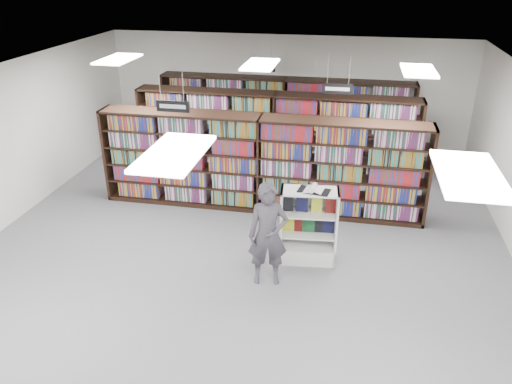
% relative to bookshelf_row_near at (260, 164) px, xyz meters
% --- Properties ---
extents(floor, '(12.00, 12.00, 0.00)m').
position_rel_bookshelf_row_near_xyz_m(floor, '(0.00, -2.00, -1.05)').
color(floor, '#59585E').
rests_on(floor, ground).
extents(ceiling, '(10.00, 12.00, 0.10)m').
position_rel_bookshelf_row_near_xyz_m(ceiling, '(0.00, -2.00, 2.15)').
color(ceiling, white).
rests_on(ceiling, wall_back).
extents(wall_back, '(10.00, 0.10, 3.20)m').
position_rel_bookshelf_row_near_xyz_m(wall_back, '(0.00, 4.00, 0.55)').
color(wall_back, silver).
rests_on(wall_back, ground).
extents(bookshelf_row_near, '(7.00, 0.60, 2.10)m').
position_rel_bookshelf_row_near_xyz_m(bookshelf_row_near, '(0.00, 0.00, 0.00)').
color(bookshelf_row_near, black).
rests_on(bookshelf_row_near, floor).
extents(bookshelf_row_mid, '(7.00, 0.60, 2.10)m').
position_rel_bookshelf_row_near_xyz_m(bookshelf_row_mid, '(0.00, 2.00, 0.00)').
color(bookshelf_row_mid, black).
rests_on(bookshelf_row_mid, floor).
extents(bookshelf_row_far, '(7.00, 0.60, 2.10)m').
position_rel_bookshelf_row_near_xyz_m(bookshelf_row_far, '(0.00, 3.70, 0.00)').
color(bookshelf_row_far, black).
rests_on(bookshelf_row_far, floor).
extents(aisle_sign_left, '(0.65, 0.02, 0.80)m').
position_rel_bookshelf_row_near_xyz_m(aisle_sign_left, '(-1.50, -1.00, 1.48)').
color(aisle_sign_left, '#B2B2B7').
rests_on(aisle_sign_left, ceiling).
extents(aisle_sign_right, '(0.65, 0.02, 0.80)m').
position_rel_bookshelf_row_near_xyz_m(aisle_sign_right, '(1.50, 1.00, 1.48)').
color(aisle_sign_right, '#B2B2B7').
rests_on(aisle_sign_right, ceiling).
extents(aisle_sign_center, '(0.65, 0.02, 0.80)m').
position_rel_bookshelf_row_near_xyz_m(aisle_sign_center, '(-0.50, 3.00, 1.48)').
color(aisle_sign_center, '#B2B2B7').
rests_on(aisle_sign_center, ceiling).
extents(troffer_front_center, '(0.60, 1.20, 0.04)m').
position_rel_bookshelf_row_near_xyz_m(troffer_front_center, '(0.00, -5.00, 2.11)').
color(troffer_front_center, white).
rests_on(troffer_front_center, ceiling).
extents(troffer_front_right, '(0.60, 1.20, 0.04)m').
position_rel_bookshelf_row_near_xyz_m(troffer_front_right, '(3.00, -5.00, 2.11)').
color(troffer_front_right, white).
rests_on(troffer_front_right, ceiling).
extents(troffer_back_left, '(0.60, 1.20, 0.04)m').
position_rel_bookshelf_row_near_xyz_m(troffer_back_left, '(-3.00, 0.00, 2.11)').
color(troffer_back_left, white).
rests_on(troffer_back_left, ceiling).
extents(troffer_back_center, '(0.60, 1.20, 0.04)m').
position_rel_bookshelf_row_near_xyz_m(troffer_back_center, '(0.00, 0.00, 2.11)').
color(troffer_back_center, white).
rests_on(troffer_back_center, ceiling).
extents(troffer_back_right, '(0.60, 1.20, 0.04)m').
position_rel_bookshelf_row_near_xyz_m(troffer_back_right, '(3.00, 0.00, 2.11)').
color(troffer_back_right, white).
rests_on(troffer_back_right, ceiling).
extents(endcap_display, '(1.05, 0.60, 1.42)m').
position_rel_bookshelf_row_near_xyz_m(endcap_display, '(1.24, -1.86, -0.57)').
color(endcap_display, white).
rests_on(endcap_display, floor).
extents(open_book, '(0.59, 0.40, 0.12)m').
position_rel_bookshelf_row_near_xyz_m(open_book, '(1.30, -1.93, 0.40)').
color(open_book, black).
rests_on(open_book, endcap_display).
extents(shopper, '(0.74, 0.56, 1.82)m').
position_rel_bookshelf_row_near_xyz_m(shopper, '(0.64, -2.70, -0.14)').
color(shopper, '#444049').
rests_on(shopper, floor).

